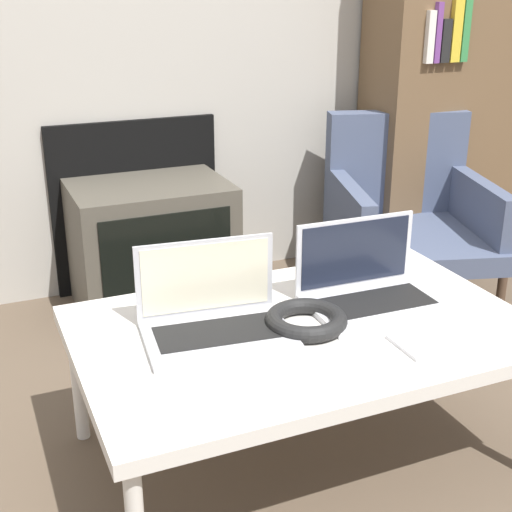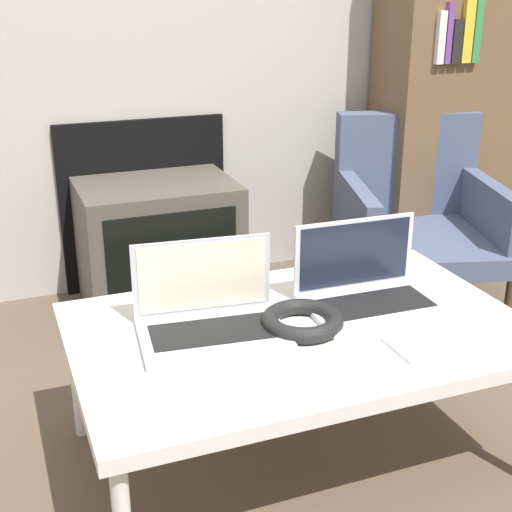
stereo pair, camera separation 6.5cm
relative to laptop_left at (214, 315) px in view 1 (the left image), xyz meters
The scene contains 8 objects.
table 0.23m from the laptop_left, 15.32° to the right, with size 1.11×0.71×0.39m.
laptop_left is the anchor object (origin of this frame).
laptop_right 0.43m from the laptop_left, ahead, with size 0.35×0.26×0.21m.
headphones 0.22m from the laptop_left, 18.67° to the right, with size 0.20×0.20×0.04m.
phone 0.47m from the laptop_left, 33.21° to the right, with size 0.06×0.13×0.01m.
tv 1.04m from the laptop_left, 83.33° to the left, with size 0.58×0.43×0.48m.
armchair 1.42m from the laptop_left, 36.65° to the left, with size 0.74×0.78×0.68m.
bookshelf 1.92m from the laptop_left, 35.08° to the left, with size 0.85×0.32×1.60m.
Camera 1 is at (-0.73, -1.06, 1.19)m, focal length 50.00 mm.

